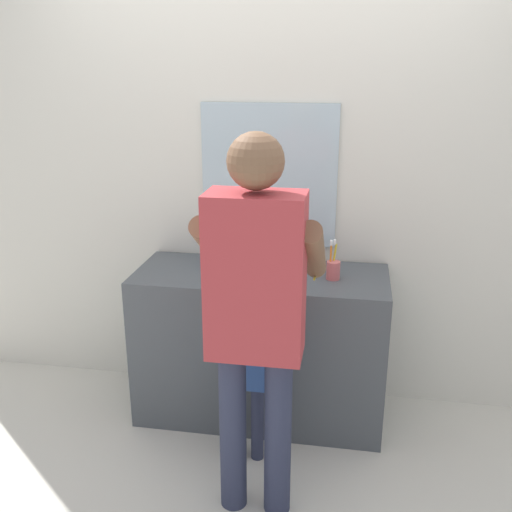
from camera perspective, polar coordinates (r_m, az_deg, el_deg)
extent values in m
plane|color=silver|center=(3.20, -0.48, -17.89)|extent=(14.00, 14.00, 0.00)
cube|color=silver|center=(3.23, 1.43, 8.73)|extent=(4.40, 0.08, 2.70)
cube|color=silver|center=(3.19, 1.29, 7.90)|extent=(0.74, 0.02, 0.78)
cube|color=#4C5156|center=(3.23, 0.46, -8.74)|extent=(1.34, 0.54, 0.84)
cylinder|color=silver|center=(3.02, 0.42, -0.88)|extent=(0.33, 0.33, 0.11)
cylinder|color=beige|center=(3.02, 0.42, -0.78)|extent=(0.27, 0.27, 0.09)
cylinder|color=#B7BABF|center=(3.21, 1.04, 0.95)|extent=(0.03, 0.03, 0.18)
cylinder|color=#B7BABF|center=(3.13, 0.88, 2.02)|extent=(0.02, 0.12, 0.02)
cylinder|color=#B7BABF|center=(3.24, -0.19, -0.08)|extent=(0.04, 0.04, 0.05)
cylinder|color=#B7BABF|center=(3.22, 2.26, -0.21)|extent=(0.04, 0.04, 0.05)
cylinder|color=#D86666|center=(2.99, 7.61, -1.41)|extent=(0.07, 0.07, 0.09)
cylinder|color=yellow|center=(2.99, 7.68, -0.36)|extent=(0.03, 0.01, 0.17)
cube|color=white|center=(2.96, 7.76, 1.38)|extent=(0.01, 0.02, 0.02)
cylinder|color=orange|center=(2.98, 7.35, -0.44)|extent=(0.01, 0.04, 0.17)
cube|color=white|center=(2.95, 7.43, 1.31)|extent=(0.01, 0.02, 0.02)
cylinder|color=#66B2D1|center=(3.16, -4.69, 0.12)|extent=(0.06, 0.06, 0.13)
cylinder|color=#2D2D2D|center=(3.14, -4.73, 1.55)|extent=(0.02, 0.02, 0.04)
cylinder|color=#2D334C|center=(3.00, -1.89, -15.84)|extent=(0.06, 0.06, 0.41)
cylinder|color=#2D334C|center=(2.99, 0.14, -16.04)|extent=(0.06, 0.06, 0.41)
cube|color=#33569E|center=(2.79, -0.92, -9.39)|extent=(0.21, 0.12, 0.36)
sphere|color=#D8A884|center=(2.69, -0.94, -4.71)|extent=(0.12, 0.12, 0.12)
cylinder|color=#D8A884|center=(2.88, -2.81, -7.78)|extent=(0.05, 0.25, 0.20)
cylinder|color=#D8A884|center=(2.84, 1.70, -8.13)|extent=(0.05, 0.25, 0.20)
cylinder|color=#2D334C|center=(2.62, -2.19, -16.76)|extent=(0.12, 0.12, 0.77)
cylinder|color=#2D334C|center=(2.60, 2.16, -17.18)|extent=(0.12, 0.12, 0.77)
cube|color=#B7383D|center=(2.27, -0.03, -2.03)|extent=(0.38, 0.22, 0.67)
sphere|color=brown|center=(2.15, -0.03, 9.34)|extent=(0.22, 0.22, 0.22)
cylinder|color=brown|center=(2.45, -4.19, 0.97)|extent=(0.09, 0.46, 0.36)
cylinder|color=brown|center=(2.39, 5.68, 0.45)|extent=(0.09, 0.46, 0.36)
cylinder|color=yellow|center=(2.61, 5.85, -2.03)|extent=(0.01, 0.14, 0.03)
cube|color=white|center=(2.68, 5.98, -1.24)|extent=(0.01, 0.02, 0.02)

